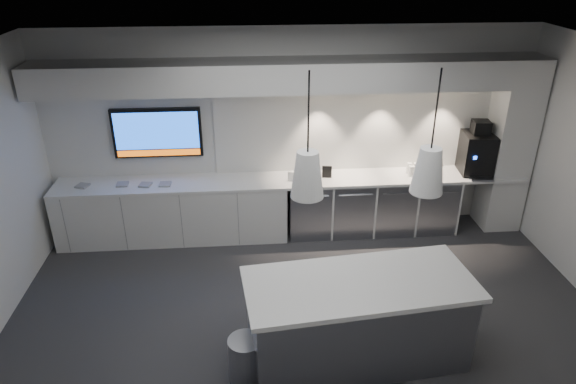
{
  "coord_description": "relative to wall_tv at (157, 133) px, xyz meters",
  "views": [
    {
      "loc": [
        -0.62,
        -4.58,
        3.98
      ],
      "look_at": [
        -0.15,
        1.1,
        1.21
      ],
      "focal_mm": 32.0,
      "sensor_mm": 36.0,
      "label": 1
    }
  ],
  "objects": [
    {
      "name": "floor",
      "position": [
        1.9,
        -2.45,
        -1.56
      ],
      "size": [
        7.0,
        7.0,
        0.0
      ],
      "primitive_type": "plane",
      "color": "#313134",
      "rests_on": "ground"
    },
    {
      "name": "ceiling",
      "position": [
        1.9,
        -2.45,
        1.44
      ],
      "size": [
        7.0,
        7.0,
        0.0
      ],
      "primitive_type": "plane",
      "rotation": [
        3.14,
        0.0,
        0.0
      ],
      "color": "black",
      "rests_on": "wall_back"
    },
    {
      "name": "wall_back",
      "position": [
        1.9,
        0.05,
        -0.06
      ],
      "size": [
        7.0,
        0.0,
        7.0
      ],
      "primitive_type": "plane",
      "rotation": [
        1.57,
        0.0,
        0.0
      ],
      "color": "silver",
      "rests_on": "floor"
    },
    {
      "name": "back_counter",
      "position": [
        1.9,
        -0.27,
        -0.68
      ],
      "size": [
        6.8,
        0.65,
        0.04
      ],
      "primitive_type": "cube",
      "color": "white",
      "rests_on": "left_base_cabinets"
    },
    {
      "name": "left_base_cabinets",
      "position": [
        0.15,
        -0.27,
        -1.13
      ],
      "size": [
        3.3,
        0.63,
        0.86
      ],
      "primitive_type": "cube",
      "color": "silver",
      "rests_on": "floor"
    },
    {
      "name": "fridge_unit_a",
      "position": [
        2.15,
        -0.27,
        -1.13
      ],
      "size": [
        0.6,
        0.61,
        0.85
      ],
      "primitive_type": "cube",
      "color": "#919399",
      "rests_on": "floor"
    },
    {
      "name": "fridge_unit_b",
      "position": [
        2.78,
        -0.27,
        -1.13
      ],
      "size": [
        0.6,
        0.61,
        0.85
      ],
      "primitive_type": "cube",
      "color": "#919399",
      "rests_on": "floor"
    },
    {
      "name": "fridge_unit_c",
      "position": [
        3.41,
        -0.27,
        -1.13
      ],
      "size": [
        0.6,
        0.61,
        0.85
      ],
      "primitive_type": "cube",
      "color": "#919399",
      "rests_on": "floor"
    },
    {
      "name": "fridge_unit_d",
      "position": [
        4.04,
        -0.27,
        -1.13
      ],
      "size": [
        0.6,
        0.61,
        0.85
      ],
      "primitive_type": "cube",
      "color": "#919399",
      "rests_on": "floor"
    },
    {
      "name": "backsplash",
      "position": [
        3.1,
        0.03,
        -0.01
      ],
      "size": [
        4.6,
        0.03,
        1.3
      ],
      "primitive_type": "cube",
      "color": "silver",
      "rests_on": "wall_back"
    },
    {
      "name": "soffit",
      "position": [
        1.9,
        -0.25,
        0.84
      ],
      "size": [
        6.9,
        0.6,
        0.4
      ],
      "primitive_type": "cube",
      "color": "silver",
      "rests_on": "wall_back"
    },
    {
      "name": "column",
      "position": [
        5.1,
        -0.25,
        -0.26
      ],
      "size": [
        0.55,
        0.55,
        2.6
      ],
      "primitive_type": "cube",
      "color": "silver",
      "rests_on": "floor"
    },
    {
      "name": "wall_tv",
      "position": [
        0.0,
        0.0,
        0.0
      ],
      "size": [
        1.25,
        0.07,
        0.72
      ],
      "color": "black",
      "rests_on": "wall_back"
    },
    {
      "name": "island",
      "position": [
        2.34,
        -2.93,
        -1.07
      ],
      "size": [
        2.38,
        1.22,
        0.97
      ],
      "rotation": [
        0.0,
        0.0,
        0.11
      ],
      "color": "#919399",
      "rests_on": "floor"
    },
    {
      "name": "bin",
      "position": [
        1.18,
        -3.13,
        -1.32
      ],
      "size": [
        0.35,
        0.35,
        0.49
      ],
      "primitive_type": "cylinder",
      "rotation": [
        0.0,
        0.0,
        0.0
      ],
      "color": "#919399",
      "rests_on": "floor"
    },
    {
      "name": "coffee_machine",
      "position": [
        4.63,
        -0.25,
        -0.33
      ],
      "size": [
        0.49,
        0.65,
        0.79
      ],
      "rotation": [
        0.0,
        0.0,
        -0.12
      ],
      "color": "black",
      "rests_on": "back_counter"
    },
    {
      "name": "sign_black",
      "position": [
        2.41,
        -0.27,
        -0.57
      ],
      "size": [
        0.14,
        0.04,
        0.18
      ],
      "primitive_type": "cube",
      "rotation": [
        0.0,
        0.0,
        -0.17
      ],
      "color": "black",
      "rests_on": "back_counter"
    },
    {
      "name": "sign_white",
      "position": [
        1.92,
        -0.35,
        -0.59
      ],
      "size": [
        0.18,
        0.05,
        0.14
      ],
      "primitive_type": "cube",
      "rotation": [
        0.0,
        0.0,
        -0.14
      ],
      "color": "white",
      "rests_on": "back_counter"
    },
    {
      "name": "cup_cluster",
      "position": [
        3.75,
        -0.27,
        -0.58
      ],
      "size": [
        0.29,
        0.18,
        0.16
      ],
      "primitive_type": null,
      "color": "white",
      "rests_on": "back_counter"
    },
    {
      "name": "tray_a",
      "position": [
        -1.06,
        -0.3,
        -0.65
      ],
      "size": [
        0.2,
        0.2,
        0.02
      ],
      "primitive_type": "cube",
      "rotation": [
        0.0,
        0.0,
        -0.33
      ],
      "color": "gray",
      "rests_on": "back_counter"
    },
    {
      "name": "tray_b",
      "position": [
        -0.51,
        -0.29,
        -0.65
      ],
      "size": [
        0.17,
        0.17,
        0.02
      ],
      "primitive_type": "cube",
      "rotation": [
        0.0,
        0.0,
        0.05
      ],
      "color": "gray",
      "rests_on": "back_counter"
    },
    {
      "name": "tray_c",
      "position": [
        -0.19,
        -0.34,
        -0.65
      ],
      "size": [
        0.19,
        0.19,
        0.02
      ],
      "primitive_type": "cube",
      "rotation": [
        0.0,
        0.0,
        -0.17
      ],
      "color": "gray",
      "rests_on": "back_counter"
    },
    {
      "name": "tray_d",
      "position": [
        0.09,
        -0.34,
        -0.65
      ],
      "size": [
        0.16,
        0.16,
        0.02
      ],
      "primitive_type": "cube",
      "rotation": [
        0.0,
        0.0,
        -0.02
      ],
      "color": "gray",
      "rests_on": "back_counter"
    },
    {
      "name": "pendant_left",
      "position": [
        1.79,
        -2.93,
        0.59
      ],
      "size": [
        0.3,
        0.3,
        1.13
      ],
      "color": "silver",
      "rests_on": "ceiling"
    },
    {
      "name": "pendant_right",
      "position": [
        2.88,
        -2.93,
        0.59
      ],
      "size": [
        0.3,
        0.3,
        1.13
      ],
      "color": "silver",
      "rests_on": "ceiling"
    }
  ]
}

